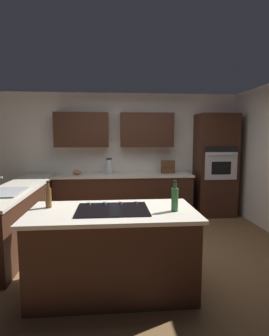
{
  "coord_description": "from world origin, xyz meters",
  "views": [
    {
      "loc": [
        0.34,
        3.8,
        1.69
      ],
      "look_at": [
        -0.07,
        -1.09,
        1.11
      ],
      "focal_mm": 28.79,
      "sensor_mm": 36.0,
      "label": 1
    }
  ],
  "objects_px": {
    "mixing_bowl": "(77,172)",
    "spice_rack": "(168,167)",
    "wall_oven": "(215,165)",
    "oil_bottle": "(48,197)",
    "sink_unit": "(5,192)",
    "blender": "(109,167)",
    "second_bottle": "(175,199)",
    "cooktop": "(113,209)"
  },
  "relations": [
    {
      "from": "mixing_bowl",
      "to": "spice_rack",
      "type": "xyz_separation_m",
      "value": [
        -1.9,
        -0.03,
        0.09
      ]
    },
    {
      "from": "wall_oven",
      "to": "oil_bottle",
      "type": "height_order",
      "value": "wall_oven"
    },
    {
      "from": "sink_unit",
      "to": "mixing_bowl",
      "type": "bearing_deg",
      "value": -113.99
    },
    {
      "from": "mixing_bowl",
      "to": "spice_rack",
      "type": "bearing_deg",
      "value": -179.02
    },
    {
      "from": "mixing_bowl",
      "to": "oil_bottle",
      "type": "relative_size",
      "value": 0.59
    },
    {
      "from": "oil_bottle",
      "to": "sink_unit",
      "type": "bearing_deg",
      "value": -46.97
    },
    {
      "from": "blender",
      "to": "mixing_bowl",
      "type": "distance_m",
      "value": 0.66
    },
    {
      "from": "mixing_bowl",
      "to": "oil_bottle",
      "type": "xyz_separation_m",
      "value": [
        -0.01,
        2.59,
        0.07
      ]
    },
    {
      "from": "mixing_bowl",
      "to": "second_bottle",
      "type": "distance_m",
      "value": 3.15
    },
    {
      "from": "second_bottle",
      "to": "mixing_bowl",
      "type": "bearing_deg",
      "value": -64.34
    },
    {
      "from": "spice_rack",
      "to": "blender",
      "type": "bearing_deg",
      "value": 1.49
    },
    {
      "from": "mixing_bowl",
      "to": "oil_bottle",
      "type": "distance_m",
      "value": 2.59
    },
    {
      "from": "wall_oven",
      "to": "spice_rack",
      "type": "xyz_separation_m",
      "value": [
        1.0,
        -0.08,
        -0.04
      ]
    },
    {
      "from": "spice_rack",
      "to": "oil_bottle",
      "type": "distance_m",
      "value": 3.24
    },
    {
      "from": "cooktop",
      "to": "mixing_bowl",
      "type": "relative_size",
      "value": 4.29
    },
    {
      "from": "sink_unit",
      "to": "cooktop",
      "type": "xyz_separation_m",
      "value": [
        -1.49,
        1.0,
        -0.01
      ]
    },
    {
      "from": "spice_rack",
      "to": "oil_bottle",
      "type": "relative_size",
      "value": 0.95
    },
    {
      "from": "cooktop",
      "to": "spice_rack",
      "type": "distance_m",
      "value": 3.03
    },
    {
      "from": "mixing_bowl",
      "to": "second_bottle",
      "type": "xyz_separation_m",
      "value": [
        -1.37,
        2.84,
        0.08
      ]
    },
    {
      "from": "spice_rack",
      "to": "oil_bottle",
      "type": "height_order",
      "value": "oil_bottle"
    },
    {
      "from": "cooktop",
      "to": "blender",
      "type": "bearing_deg",
      "value": -88.72
    },
    {
      "from": "sink_unit",
      "to": "second_bottle",
      "type": "distance_m",
      "value": 2.41
    },
    {
      "from": "mixing_bowl",
      "to": "cooktop",
      "type": "bearing_deg",
      "value": 104.52
    },
    {
      "from": "sink_unit",
      "to": "blender",
      "type": "bearing_deg",
      "value": -129.23
    },
    {
      "from": "mixing_bowl",
      "to": "spice_rack",
      "type": "relative_size",
      "value": 0.62
    },
    {
      "from": "sink_unit",
      "to": "spice_rack",
      "type": "xyz_separation_m",
      "value": [
        -2.68,
        -1.78,
        0.12
      ]
    },
    {
      "from": "oil_bottle",
      "to": "cooktop",
      "type": "bearing_deg",
      "value": 167.59
    },
    {
      "from": "wall_oven",
      "to": "second_bottle",
      "type": "bearing_deg",
      "value": 61.2
    },
    {
      "from": "oil_bottle",
      "to": "mixing_bowl",
      "type": "bearing_deg",
      "value": -89.84
    },
    {
      "from": "wall_oven",
      "to": "mixing_bowl",
      "type": "xyz_separation_m",
      "value": [
        2.9,
        -0.05,
        -0.13
      ]
    },
    {
      "from": "oil_bottle",
      "to": "second_bottle",
      "type": "height_order",
      "value": "second_bottle"
    },
    {
      "from": "wall_oven",
      "to": "cooktop",
      "type": "relative_size",
      "value": 2.83
    },
    {
      "from": "oil_bottle",
      "to": "blender",
      "type": "bearing_deg",
      "value": -103.93
    },
    {
      "from": "blender",
      "to": "second_bottle",
      "type": "bearing_deg",
      "value": 104.13
    },
    {
      "from": "wall_oven",
      "to": "blender",
      "type": "xyz_separation_m",
      "value": [
        2.25,
        -0.05,
        -0.03
      ]
    },
    {
      "from": "sink_unit",
      "to": "cooktop",
      "type": "distance_m",
      "value": 1.79
    },
    {
      "from": "oil_bottle",
      "to": "spice_rack",
      "type": "bearing_deg",
      "value": -125.8
    },
    {
      "from": "sink_unit",
      "to": "spice_rack",
      "type": "relative_size",
      "value": 2.46
    },
    {
      "from": "spice_rack",
      "to": "mixing_bowl",
      "type": "bearing_deg",
      "value": 0.98
    },
    {
      "from": "second_bottle",
      "to": "spice_rack",
      "type": "bearing_deg",
      "value": -100.53
    },
    {
      "from": "wall_oven",
      "to": "blender",
      "type": "bearing_deg",
      "value": -1.31
    },
    {
      "from": "wall_oven",
      "to": "second_bottle",
      "type": "relative_size",
      "value": 6.61
    }
  ]
}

